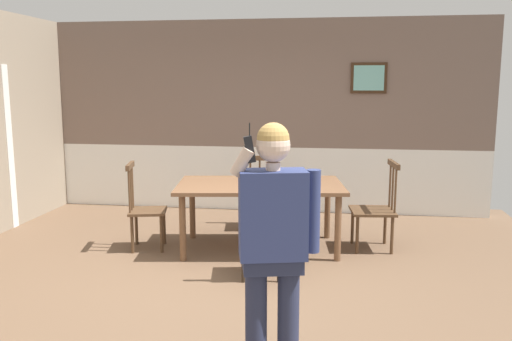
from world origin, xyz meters
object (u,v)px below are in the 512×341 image
object	(u,v)px
chair_at_table_head	(144,209)
person_figure	(274,234)
chair_by_doorway	(260,194)
dining_table	(260,190)
chair_opposite_corner	(376,208)
chair_near_window	(261,230)

from	to	relation	value
chair_at_table_head	person_figure	bearing A→B (deg)	22.99
chair_by_doorway	chair_at_table_head	xyz separation A→B (m)	(-1.16, -1.09, 0.02)
chair_by_doorway	person_figure	bearing A→B (deg)	90.98
dining_table	chair_opposite_corner	xyz separation A→B (m)	(1.30, 0.19, -0.20)
chair_by_doorway	chair_at_table_head	bearing A→B (deg)	34.73
chair_by_doorway	dining_table	bearing A→B (deg)	89.81
dining_table	person_figure	distance (m)	2.64
chair_by_doorway	chair_at_table_head	size ratio (longest dim) A/B	0.94
person_figure	chair_opposite_corner	bearing A→B (deg)	-120.37
chair_near_window	chair_at_table_head	xyz separation A→B (m)	(-1.42, 0.71, -0.01)
chair_near_window	chair_at_table_head	bearing A→B (deg)	143.58
chair_at_table_head	chair_near_window	bearing A→B (deg)	50.54
chair_by_doorway	chair_opposite_corner	xyz separation A→B (m)	(1.43, -0.72, 0.03)
chair_near_window	chair_opposite_corner	xyz separation A→B (m)	(1.17, 1.08, 0.00)
chair_near_window	person_figure	xyz separation A→B (m)	(0.32, -1.69, 0.46)
chair_by_doorway	chair_at_table_head	world-z (taller)	chair_at_table_head
dining_table	person_figure	bearing A→B (deg)	-80.23
person_figure	dining_table	bearing A→B (deg)	-93.53
chair_near_window	dining_table	bearing A→B (deg)	88.34
chair_near_window	person_figure	distance (m)	1.78
chair_opposite_corner	chair_at_table_head	bearing A→B (deg)	92.14
chair_near_window	chair_by_doorway	world-z (taller)	chair_near_window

